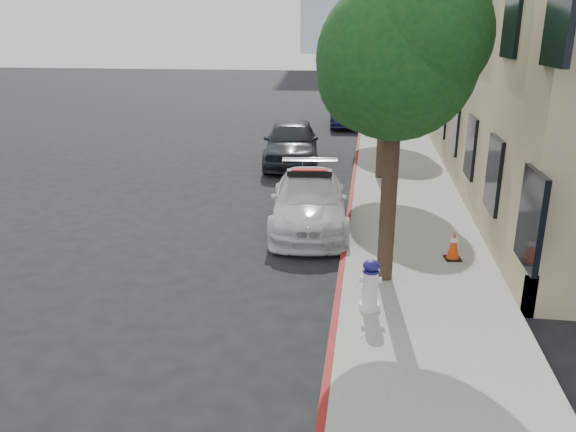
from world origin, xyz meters
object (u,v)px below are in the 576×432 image
at_px(police_car, 309,201).
at_px(fire_hydrant, 370,285).
at_px(parked_car_far, 345,112).
at_px(traffic_cone, 454,245).
at_px(parked_car_mid, 291,142).

relative_size(police_car, fire_hydrant, 5.24).
xyz_separation_m(parked_car_far, fire_hydrant, (1.42, -20.55, -0.13)).
bearing_deg(police_car, traffic_cone, -38.09).
xyz_separation_m(police_car, parked_car_far, (0.12, 15.99, 0.05)).
relative_size(police_car, parked_car_far, 1.09).
xyz_separation_m(parked_car_far, traffic_cone, (3.14, -18.06, -0.26)).
bearing_deg(parked_car_far, traffic_cone, -84.88).
height_order(police_car, traffic_cone, police_car).
xyz_separation_m(parked_car_mid, parked_car_far, (1.53, 9.13, -0.10)).
height_order(fire_hydrant, traffic_cone, fire_hydrant).
distance_m(parked_car_far, traffic_cone, 18.33).
xyz_separation_m(police_car, traffic_cone, (3.27, -2.07, -0.21)).
bearing_deg(parked_car_mid, police_car, -84.78).
relative_size(police_car, traffic_cone, 7.50).
distance_m(police_car, traffic_cone, 3.87).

